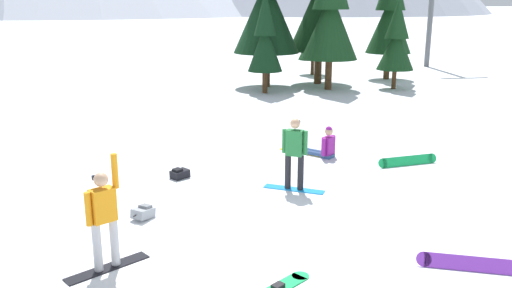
# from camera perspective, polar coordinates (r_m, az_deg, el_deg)

# --- Properties ---
(ground_plane) EXTENTS (800.00, 800.00, 0.00)m
(ground_plane) POSITION_cam_1_polar(r_m,az_deg,el_deg) (10.56, -1.45, -10.04)
(ground_plane) COLOR white
(snowboarder_foreground) EXTENTS (1.40, 1.06, 2.01)m
(snowboarder_foreground) POSITION_cam_1_polar(r_m,az_deg,el_deg) (9.44, -15.86, -7.48)
(snowboarder_foreground) COLOR black
(snowboarder_foreground) RESTS_ON ground_plane
(snowboarder_midground) EXTENTS (1.44, 0.98, 1.78)m
(snowboarder_midground) POSITION_cam_1_polar(r_m,az_deg,el_deg) (12.90, 4.12, -0.90)
(snowboarder_midground) COLOR #1E8CD8
(snowboarder_midground) RESTS_ON ground_plane
(snowboarder_background) EXTENTS (1.48, 1.53, 0.94)m
(snowboarder_background) POSITION_cam_1_polar(r_m,az_deg,el_deg) (15.93, 7.12, -0.21)
(snowboarder_background) COLOR #335184
(snowboarder_background) RESTS_ON ground_plane
(loose_snowboard_far_spare) EXTENTS (1.80, 0.82, 0.25)m
(loose_snowboard_far_spare) POSITION_cam_1_polar(r_m,az_deg,el_deg) (10.09, 22.08, -11.67)
(loose_snowboard_far_spare) COLOR #993FD8
(loose_snowboard_far_spare) RESTS_ON ground_plane
(loose_snowboard_near_left) EXTENTS (1.86, 0.40, 0.27)m
(loose_snowboard_near_left) POSITION_cam_1_polar(r_m,az_deg,el_deg) (15.61, 15.80, -1.70)
(loose_snowboard_near_left) COLOR #19B259
(loose_snowboard_near_left) RESTS_ON ground_plane
(backpack_black) EXTENTS (0.55, 0.52, 0.27)m
(backpack_black) POSITION_cam_1_polar(r_m,az_deg,el_deg) (14.10, -8.11, -3.13)
(backpack_black) COLOR black
(backpack_black) RESTS_ON ground_plane
(backpack_grey) EXTENTS (0.54, 0.56, 0.29)m
(backpack_grey) POSITION_cam_1_polar(r_m,az_deg,el_deg) (11.67, -11.89, -7.12)
(backpack_grey) COLOR gray
(backpack_grey) RESTS_ON ground_plane
(pine_tree_twin) EXTENTS (3.46, 3.46, 8.17)m
(pine_tree_twin) POSITION_cam_1_polar(r_m,az_deg,el_deg) (28.67, 1.12, 14.95)
(pine_tree_twin) COLOR #472D19
(pine_tree_twin) RESTS_ON ground_plane
(pine_tree_broad) EXTENTS (2.87, 2.87, 7.11)m
(pine_tree_broad) POSITION_cam_1_polar(r_m,az_deg,el_deg) (27.97, 7.92, 13.63)
(pine_tree_broad) COLOR #472D19
(pine_tree_broad) RESTS_ON ground_plane
(pine_tree_tall) EXTENTS (2.60, 2.60, 6.92)m
(pine_tree_tall) POSITION_cam_1_polar(r_m,az_deg,el_deg) (32.45, 14.05, 13.31)
(pine_tree_tall) COLOR #472D19
(pine_tree_tall) RESTS_ON ground_plane
(pine_tree_leaning) EXTENTS (1.80, 1.80, 4.21)m
(pine_tree_leaning) POSITION_cam_1_polar(r_m,az_deg,el_deg) (33.71, 6.09, 11.21)
(pine_tree_leaning) COLOR #472D19
(pine_tree_leaning) RESTS_ON ground_plane
(pine_tree_short) EXTENTS (3.30, 3.30, 8.20)m
(pine_tree_short) POSITION_cam_1_polar(r_m,az_deg,el_deg) (29.97, 6.81, 14.89)
(pine_tree_short) COLOR #472D19
(pine_tree_short) RESTS_ON ground_plane
(pine_tree_young) EXTENTS (1.71, 1.71, 4.96)m
(pine_tree_young) POSITION_cam_1_polar(r_m,az_deg,el_deg) (26.62, 0.98, 11.18)
(pine_tree_young) COLOR #472D19
(pine_tree_young) RESTS_ON ground_plane
(pine_tree_slender) EXTENTS (1.89, 1.89, 4.56)m
(pine_tree_slender) POSITION_cam_1_polar(r_m,az_deg,el_deg) (28.87, 14.70, 10.57)
(pine_tree_slender) COLOR #472D19
(pine_tree_slender) RESTS_ON ground_plane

